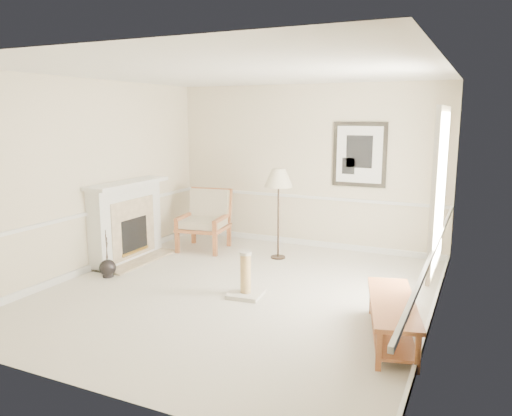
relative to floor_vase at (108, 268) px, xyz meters
The scene contains 8 objects.
ground 2.05m from the floor_vase, ahead, with size 5.50×5.50×0.00m, color silver.
room 2.80m from the floor_vase, ahead, with size 5.04×5.54×2.92m.
fireplace 1.04m from the floor_vase, 109.87° to the left, with size 0.64×1.64×1.31m.
floor_vase is the anchor object (origin of this frame).
armchair 2.15m from the floor_vase, 77.01° to the left, with size 0.91×0.96×1.06m.
floor_lamp 3.00m from the floor_vase, 46.28° to the left, with size 0.53×0.53×1.51m.
bench 4.20m from the floor_vase, ahead, with size 0.83×1.59×0.44m.
scratching_post 2.21m from the floor_vase, ahead, with size 0.47×0.47×0.61m.
Camera 1 is at (2.95, -5.74, 2.37)m, focal length 35.00 mm.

